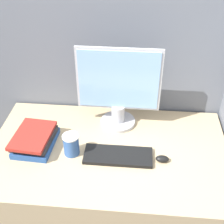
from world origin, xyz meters
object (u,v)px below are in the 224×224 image
book_stack (35,139)px  keyboard (118,156)px  monitor (118,91)px  coffee_cup (71,145)px  mouse (162,159)px

book_stack → keyboard: bearing=-6.4°
monitor → coffee_cup: bearing=-127.9°
keyboard → coffee_cup: bearing=178.1°
monitor → coffee_cup: 0.41m
book_stack → coffee_cup: bearing=-11.6°
monitor → mouse: size_ratio=6.96×
keyboard → book_stack: size_ratio=1.28×
keyboard → coffee_cup: (-0.25, 0.01, 0.05)m
monitor → keyboard: size_ratio=1.35×
keyboard → mouse: size_ratio=5.17×
keyboard → book_stack: bearing=173.6°
monitor → book_stack: size_ratio=1.72×
mouse → book_stack: bearing=175.0°
mouse → book_stack: book_stack is taller
keyboard → mouse: (0.24, -0.01, 0.01)m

